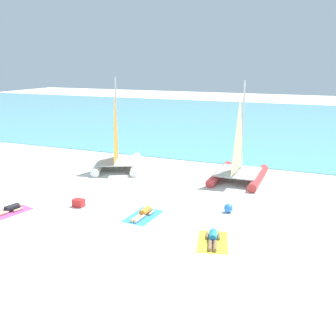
{
  "coord_description": "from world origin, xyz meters",
  "views": [
    {
      "loc": [
        7.39,
        -12.56,
        6.42
      ],
      "look_at": [
        0.0,
        5.11,
        1.2
      ],
      "focal_mm": 41.85,
      "sensor_mm": 36.0,
      "label": 1
    }
  ],
  "objects_px": {
    "sunbather_middle": "(144,213)",
    "beach_ball": "(228,208)",
    "sailboat_white": "(117,156)",
    "towel_left": "(8,212)",
    "towel_middle": "(143,216)",
    "sunbather_left": "(9,209)",
    "cooler_box": "(79,203)",
    "sailboat_red": "(239,166)",
    "towel_right": "(213,242)",
    "sunbather_right": "(213,238)"
  },
  "relations": [
    {
      "from": "sunbather_middle",
      "to": "sailboat_white",
      "type": "bearing_deg",
      "value": 130.91
    },
    {
      "from": "beach_ball",
      "to": "cooler_box",
      "type": "bearing_deg",
      "value": -163.3
    },
    {
      "from": "sailboat_white",
      "to": "towel_middle",
      "type": "xyz_separation_m",
      "value": [
        4.92,
        -6.38,
        -0.82
      ]
    },
    {
      "from": "sailboat_white",
      "to": "sailboat_red",
      "type": "distance_m",
      "value": 7.5
    },
    {
      "from": "towel_right",
      "to": "sunbather_right",
      "type": "height_order",
      "value": "sunbather_right"
    },
    {
      "from": "sailboat_white",
      "to": "sunbather_middle",
      "type": "distance_m",
      "value": 8.03
    },
    {
      "from": "sailboat_red",
      "to": "cooler_box",
      "type": "height_order",
      "value": "sailboat_red"
    },
    {
      "from": "towel_left",
      "to": "sunbather_middle",
      "type": "xyz_separation_m",
      "value": [
        5.68,
        1.97,
        0.13
      ]
    },
    {
      "from": "sunbather_left",
      "to": "towel_right",
      "type": "distance_m",
      "value": 9.15
    },
    {
      "from": "sailboat_white",
      "to": "beach_ball",
      "type": "height_order",
      "value": "sailboat_white"
    },
    {
      "from": "towel_middle",
      "to": "sunbather_middle",
      "type": "height_order",
      "value": "sunbather_middle"
    },
    {
      "from": "sunbather_middle",
      "to": "beach_ball",
      "type": "distance_m",
      "value": 3.72
    },
    {
      "from": "towel_left",
      "to": "beach_ball",
      "type": "bearing_deg",
      "value": 22.78
    },
    {
      "from": "sailboat_white",
      "to": "towel_right",
      "type": "height_order",
      "value": "sailboat_white"
    },
    {
      "from": "sailboat_white",
      "to": "beach_ball",
      "type": "bearing_deg",
      "value": -53.75
    },
    {
      "from": "towel_left",
      "to": "sunbather_right",
      "type": "xyz_separation_m",
      "value": [
        9.13,
        0.74,
        0.13
      ]
    },
    {
      "from": "towel_left",
      "to": "cooler_box",
      "type": "height_order",
      "value": "cooler_box"
    },
    {
      "from": "towel_middle",
      "to": "sunbather_middle",
      "type": "relative_size",
      "value": 1.21
    },
    {
      "from": "sunbather_right",
      "to": "cooler_box",
      "type": "distance_m",
      "value": 6.76
    },
    {
      "from": "sailboat_white",
      "to": "sunbather_middle",
      "type": "relative_size",
      "value": 3.54
    },
    {
      "from": "sunbather_left",
      "to": "towel_left",
      "type": "bearing_deg",
      "value": -90.0
    },
    {
      "from": "sailboat_red",
      "to": "cooler_box",
      "type": "distance_m",
      "value": 9.04
    },
    {
      "from": "towel_middle",
      "to": "towel_right",
      "type": "relative_size",
      "value": 1.0
    },
    {
      "from": "towel_left",
      "to": "beach_ball",
      "type": "height_order",
      "value": "beach_ball"
    },
    {
      "from": "towel_right",
      "to": "cooler_box",
      "type": "distance_m",
      "value": 6.79
    },
    {
      "from": "towel_left",
      "to": "sunbather_right",
      "type": "height_order",
      "value": "sunbather_right"
    },
    {
      "from": "sailboat_red",
      "to": "sunbather_middle",
      "type": "distance_m",
      "value": 7.24
    },
    {
      "from": "sailboat_red",
      "to": "sunbather_left",
      "type": "height_order",
      "value": "sailboat_red"
    },
    {
      "from": "towel_left",
      "to": "towel_middle",
      "type": "bearing_deg",
      "value": 18.5
    },
    {
      "from": "towel_middle",
      "to": "sunbather_right",
      "type": "bearing_deg",
      "value": -18.65
    },
    {
      "from": "sunbather_middle",
      "to": "beach_ball",
      "type": "relative_size",
      "value": 3.93
    },
    {
      "from": "sailboat_red",
      "to": "towel_left",
      "type": "height_order",
      "value": "sailboat_red"
    },
    {
      "from": "sailboat_white",
      "to": "towel_middle",
      "type": "distance_m",
      "value": 8.1
    },
    {
      "from": "sunbather_left",
      "to": "sunbather_middle",
      "type": "distance_m",
      "value": 5.98
    },
    {
      "from": "towel_right",
      "to": "beach_ball",
      "type": "xyz_separation_m",
      "value": [
        -0.2,
        3.08,
        0.19
      ]
    },
    {
      "from": "towel_right",
      "to": "sunbather_right",
      "type": "distance_m",
      "value": 0.14
    },
    {
      "from": "sunbather_right",
      "to": "beach_ball",
      "type": "xyz_separation_m",
      "value": [
        -0.18,
        3.02,
        0.07
      ]
    },
    {
      "from": "sunbather_middle",
      "to": "beach_ball",
      "type": "xyz_separation_m",
      "value": [
        3.26,
        1.79,
        0.07
      ]
    },
    {
      "from": "sunbather_right",
      "to": "sunbather_left",
      "type": "bearing_deg",
      "value": 169.28
    },
    {
      "from": "towel_middle",
      "to": "beach_ball",
      "type": "bearing_deg",
      "value": 29.62
    },
    {
      "from": "towel_left",
      "to": "sunbather_right",
      "type": "bearing_deg",
      "value": 4.62
    },
    {
      "from": "towel_left",
      "to": "towel_right",
      "type": "distance_m",
      "value": 9.17
    },
    {
      "from": "sunbather_left",
      "to": "cooler_box",
      "type": "height_order",
      "value": "cooler_box"
    },
    {
      "from": "towel_middle",
      "to": "sailboat_white",
      "type": "bearing_deg",
      "value": 127.61
    },
    {
      "from": "sunbather_left",
      "to": "towel_right",
      "type": "xyz_separation_m",
      "value": [
        9.13,
        0.61,
        -0.13
      ]
    },
    {
      "from": "beach_ball",
      "to": "sunbather_right",
      "type": "bearing_deg",
      "value": -86.57
    },
    {
      "from": "sailboat_white",
      "to": "sunbather_right",
      "type": "bearing_deg",
      "value": -66.86
    },
    {
      "from": "towel_right",
      "to": "sunbather_right",
      "type": "relative_size",
      "value": 1.22
    },
    {
      "from": "cooler_box",
      "to": "beach_ball",
      "type": "bearing_deg",
      "value": 16.7
    },
    {
      "from": "towel_right",
      "to": "sailboat_red",
      "type": "bearing_deg",
      "value": 96.3
    }
  ]
}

